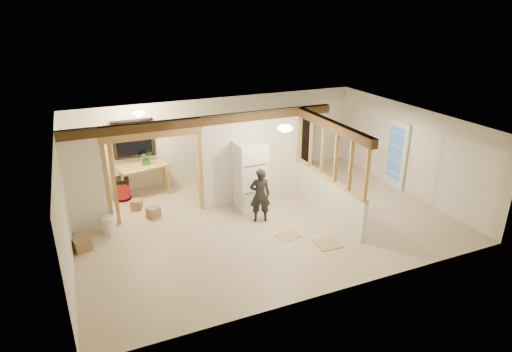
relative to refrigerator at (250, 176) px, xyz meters
name	(u,v)px	position (x,y,z in m)	size (l,w,h in m)	color
floor	(263,219)	(0.03, -0.78, -0.90)	(9.00, 6.50, 0.01)	#C5AF92
ceiling	(264,123)	(0.03, -0.78, 1.60)	(9.00, 6.50, 0.01)	white
wall_back	(220,138)	(0.03, 2.47, 0.35)	(9.00, 0.01, 2.50)	silver
wall_front	(338,234)	(0.03, -4.03, 0.35)	(9.00, 0.01, 2.50)	silver
wall_left	(64,205)	(-4.47, -0.78, 0.35)	(0.01, 6.50, 2.50)	silver
wall_right	(409,150)	(4.53, -0.78, 0.35)	(0.01, 6.50, 2.50)	silver
partition_left_stub	(84,181)	(-4.02, 0.42, 0.35)	(0.90, 0.12, 2.50)	silver
partition_center	(252,157)	(0.23, 0.42, 0.35)	(2.80, 0.12, 2.50)	silver
doorway_frame	(156,176)	(-2.37, 0.42, 0.20)	(2.46, 0.14, 2.20)	tan
header_beam_back	(208,121)	(-0.97, 0.42, 1.48)	(7.00, 0.18, 0.22)	#4E351A
header_beam_right	(331,125)	(1.63, -1.18, 1.48)	(0.18, 3.30, 0.22)	#4E351A
pony_wall	(327,197)	(1.63, -1.18, -0.40)	(0.12, 3.20, 1.00)	silver
stud_partition	(329,154)	(1.63, -1.18, 0.76)	(0.14, 3.20, 1.32)	tan
window_back	(134,139)	(-2.57, 2.39, 0.65)	(1.12, 0.10, 1.10)	black
french_door	(396,155)	(4.45, -0.38, 0.10)	(0.12, 0.86, 2.00)	white
ceiling_dome_main	(285,128)	(0.33, -1.28, 1.58)	(0.36, 0.36, 0.16)	#FFEABF
ceiling_dome_util	(139,113)	(-2.47, 1.52, 1.58)	(0.32, 0.32, 0.14)	#FFEABF
hanging_bulb	(165,129)	(-1.97, 0.82, 1.28)	(0.07, 0.07, 0.07)	#FFD88C
refrigerator	(250,176)	(0.00, 0.00, 0.00)	(0.74, 0.72, 1.80)	silver
woman	(260,195)	(-0.09, -0.84, -0.19)	(0.52, 0.34, 1.41)	black
work_table	(145,180)	(-2.45, 1.98, -0.47)	(1.36, 0.68, 0.86)	tan
potted_plant	(146,158)	(-2.33, 2.05, 0.15)	(0.35, 0.31, 0.39)	#357930
shop_vac	(122,189)	(-3.11, 1.86, -0.58)	(0.49, 0.49, 0.64)	#AA1414
bookshelf	(299,140)	(2.68, 2.25, 0.01)	(0.91, 0.30, 1.83)	black
bucket	(109,225)	(-3.63, 0.04, -0.70)	(0.32, 0.32, 0.40)	white
box_util_a	(154,212)	(-2.51, 0.44, -0.77)	(0.30, 0.26, 0.26)	olive
box_util_b	(137,205)	(-2.84, 1.07, -0.77)	(0.27, 0.27, 0.25)	olive
box_front	(83,245)	(-4.26, -0.58, -0.76)	(0.35, 0.29, 0.29)	olive
floor_panel_near	(328,244)	(0.87, -2.49, -0.89)	(0.54, 0.54, 0.02)	tan
floor_panel_far	(289,236)	(0.21, -1.83, -0.89)	(0.52, 0.42, 0.02)	tan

